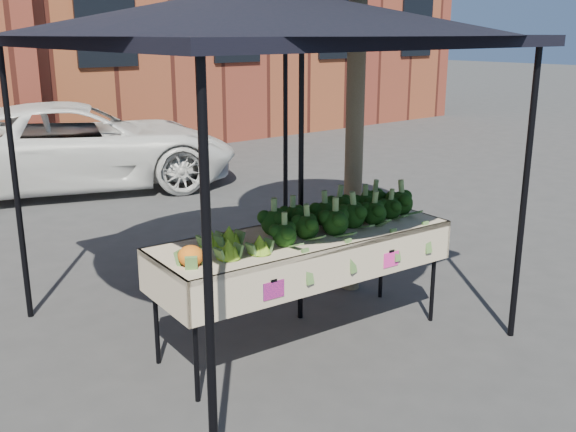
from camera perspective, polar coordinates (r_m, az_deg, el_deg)
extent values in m
plane|color=#323235|center=(5.24, 1.07, -11.57)|extent=(90.00, 90.00, 0.00)
cube|color=beige|center=(5.21, 1.42, -6.30)|extent=(2.46, 1.01, 0.90)
cube|color=#F22D8C|center=(4.50, -0.51, -6.53)|extent=(0.17, 0.01, 0.12)
cube|color=#F02DA0|center=(5.21, 8.85, -3.53)|extent=(0.17, 0.01, 0.12)
ellipsoid|color=#0B330A|center=(5.27, 4.23, 0.57)|extent=(1.54, 0.57, 0.26)
ellipsoid|color=#77B02F|center=(4.66, -4.99, -1.87)|extent=(0.43, 0.57, 0.20)
ellipsoid|color=orange|center=(4.40, -8.46, -3.20)|extent=(0.20, 0.20, 0.18)
imported|color=white|center=(10.68, -18.51, 15.14)|extent=(2.03, 2.57, 4.87)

